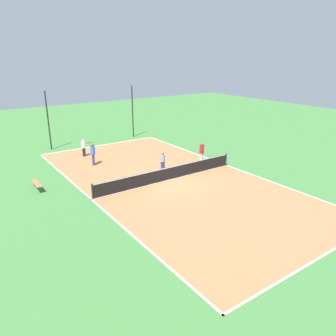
# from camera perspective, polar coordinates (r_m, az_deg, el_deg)

# --- Properties ---
(ground_plane) EXTENTS (80.00, 80.00, 0.00)m
(ground_plane) POSITION_cam_1_polar(r_m,az_deg,el_deg) (22.74, 0.00, -2.14)
(ground_plane) COLOR #3D7538
(court_surface) EXTENTS (11.36, 22.66, 0.02)m
(court_surface) POSITION_cam_1_polar(r_m,az_deg,el_deg) (22.74, 0.00, -2.12)
(court_surface) COLOR #AD6B42
(court_surface) RESTS_ON ground_plane
(tennis_net) EXTENTS (11.16, 0.10, 0.98)m
(tennis_net) POSITION_cam_1_polar(r_m,az_deg,el_deg) (22.56, 0.00, -0.91)
(tennis_net) COLOR black
(tennis_net) RESTS_ON court_surface
(bench) EXTENTS (0.36, 1.68, 0.45)m
(bench) POSITION_cam_1_polar(r_m,az_deg,el_deg) (22.72, -21.92, -2.57)
(bench) COLOR olive
(bench) RESTS_ON ground_plane
(player_near_blue) EXTENTS (0.60, 0.99, 1.79)m
(player_near_blue) POSITION_cam_1_polar(r_m,az_deg,el_deg) (26.16, -12.95, 2.68)
(player_near_blue) COLOR navy
(player_near_blue) RESTS_ON court_surface
(player_baseline_gray) EXTENTS (0.37, 0.37, 1.47)m
(player_baseline_gray) POSITION_cam_1_polar(r_m,az_deg,el_deg) (24.25, -0.93, 1.34)
(player_baseline_gray) COLOR navy
(player_baseline_gray) RESTS_ON court_surface
(player_coach_red) EXTENTS (0.96, 0.80, 1.75)m
(player_coach_red) POSITION_cam_1_polar(r_m,az_deg,el_deg) (25.94, 5.88, 2.87)
(player_coach_red) COLOR white
(player_coach_red) RESTS_ON court_surface
(player_near_white) EXTENTS (0.99, 0.58, 1.48)m
(player_near_white) POSITION_cam_1_polar(r_m,az_deg,el_deg) (28.76, -14.47, 3.62)
(player_near_white) COLOR black
(player_near_white) RESTS_ON court_surface
(tennis_ball_near_net) EXTENTS (0.07, 0.07, 0.07)m
(tennis_ball_near_net) POSITION_cam_1_polar(r_m,az_deg,el_deg) (30.15, -0.04, 3.36)
(tennis_ball_near_net) COLOR #CCE033
(tennis_ball_near_net) RESTS_ON court_surface
(tennis_ball_midcourt) EXTENTS (0.07, 0.07, 0.07)m
(tennis_ball_midcourt) POSITION_cam_1_polar(r_m,az_deg,el_deg) (13.63, 13.71, -18.49)
(tennis_ball_midcourt) COLOR #CCE033
(tennis_ball_midcourt) RESTS_ON court_surface
(tennis_ball_far_baseline) EXTENTS (0.07, 0.07, 0.07)m
(tennis_ball_far_baseline) POSITION_cam_1_polar(r_m,az_deg,el_deg) (13.93, 14.25, -17.61)
(tennis_ball_far_baseline) COLOR #CCE033
(tennis_ball_far_baseline) RESTS_ON court_surface
(fence_post_back_left) EXTENTS (0.12, 0.12, 5.29)m
(fence_post_back_left) POSITION_cam_1_polar(r_m,az_deg,el_deg) (31.46, -20.14, 7.71)
(fence_post_back_left) COLOR black
(fence_post_back_left) RESTS_ON ground_plane
(fence_post_back_right) EXTENTS (0.12, 0.12, 5.29)m
(fence_post_back_right) POSITION_cam_1_polar(r_m,az_deg,el_deg) (34.62, -6.19, 9.71)
(fence_post_back_right) COLOR black
(fence_post_back_right) RESTS_ON ground_plane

